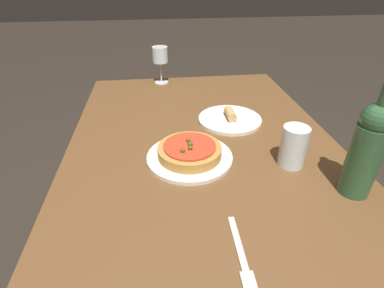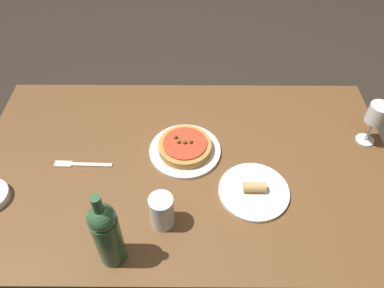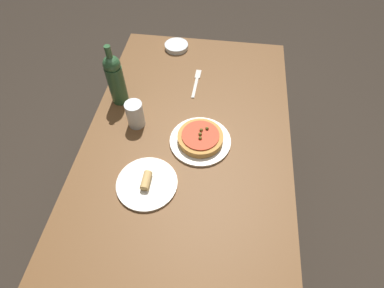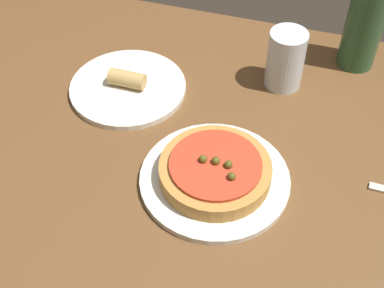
{
  "view_description": "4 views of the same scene",
  "coord_description": "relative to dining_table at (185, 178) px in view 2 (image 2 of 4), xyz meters",
  "views": [
    {
      "loc": [
        0.73,
        -0.14,
        1.21
      ],
      "look_at": [
        0.04,
        -0.05,
        0.79
      ],
      "focal_mm": 28.0,
      "sensor_mm": 36.0,
      "label": 1
    },
    {
      "loc": [
        -0.03,
        0.82,
        1.71
      ],
      "look_at": [
        -0.03,
        -0.0,
        0.81
      ],
      "focal_mm": 35.0,
      "sensor_mm": 36.0,
      "label": 2
    },
    {
      "loc": [
        -0.75,
        -0.12,
        1.7
      ],
      "look_at": [
        -0.05,
        -0.03,
        0.76
      ],
      "focal_mm": 28.0,
      "sensor_mm": 36.0,
      "label": 3
    },
    {
      "loc": [
        0.13,
        -0.61,
        1.41
      ],
      "look_at": [
        -0.05,
        -0.01,
        0.74
      ],
      "focal_mm": 50.0,
      "sensor_mm": 36.0,
      "label": 4
    }
  ],
  "objects": [
    {
      "name": "ground_plane",
      "position": [
        0.0,
        0.0,
        -0.63
      ],
      "size": [
        14.0,
        14.0,
        0.0
      ],
      "primitive_type": "plane",
      "color": "#2D261E"
    },
    {
      "name": "dining_table",
      "position": [
        0.0,
        0.0,
        0.0
      ],
      "size": [
        1.44,
        0.86,
        0.71
      ],
      "color": "brown",
      "rests_on": "ground_plane"
    },
    {
      "name": "dinner_plate",
      "position": [
        0.0,
        -0.05,
        0.09
      ],
      "size": [
        0.25,
        0.25,
        0.01
      ],
      "color": "white",
      "rests_on": "dining_table"
    },
    {
      "name": "pizza",
      "position": [
        0.0,
        -0.05,
        0.11
      ],
      "size": [
        0.19,
        0.19,
        0.05
      ],
      "color": "#BC843D",
      "rests_on": "dinner_plate"
    },
    {
      "name": "wine_glass",
      "position": [
        -0.65,
        -0.11,
        0.21
      ],
      "size": [
        0.07,
        0.07,
        0.17
      ],
      "color": "silver",
      "rests_on": "dining_table"
    },
    {
      "name": "wine_bottle",
      "position": [
        0.19,
        0.34,
        0.21
      ],
      "size": [
        0.07,
        0.07,
        0.29
      ],
      "color": "#2D5633",
      "rests_on": "dining_table"
    },
    {
      "name": "water_cup",
      "position": [
        0.06,
        0.23,
        0.14
      ],
      "size": [
        0.07,
        0.07,
        0.12
      ],
      "color": "silver",
      "rests_on": "dining_table"
    },
    {
      "name": "fork",
      "position": [
        0.36,
        0.01,
        0.09
      ],
      "size": [
        0.2,
        0.03,
        0.0
      ],
      "rotation": [
        0.0,
        0.0,
        -0.03
      ],
      "color": "beige",
      "rests_on": "dining_table"
    },
    {
      "name": "side_plate",
      "position": [
        -0.23,
        0.12,
        0.09
      ],
      "size": [
        0.23,
        0.23,
        0.04
      ],
      "color": "white",
      "rests_on": "dining_table"
    }
  ]
}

